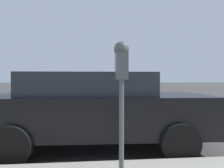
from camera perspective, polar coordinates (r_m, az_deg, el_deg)
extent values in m
plane|color=#3D3A3A|center=(5.54, -0.47, -12.78)|extent=(220.00, 220.00, 0.00)
cylinder|color=#4C5156|center=(2.73, 2.49, -11.39)|extent=(0.06, 0.06, 1.19)
cube|color=#4C5156|center=(2.68, 2.50, 4.79)|extent=(0.20, 0.14, 0.34)
sphere|color=#4C5156|center=(2.70, 2.51, 9.10)|extent=(0.19, 0.19, 0.19)
cube|color=gold|center=(2.78, 2.19, 3.77)|extent=(0.01, 0.11, 0.12)
cube|color=black|center=(2.79, 2.19, 6.22)|extent=(0.01, 0.10, 0.08)
cube|color=black|center=(4.36, -3.75, -7.47)|extent=(2.02, 4.29, 0.72)
cube|color=#232833|center=(4.32, -6.01, 0.04)|extent=(1.72, 2.43, 0.42)
cylinder|color=black|center=(5.49, 10.27, -9.50)|extent=(0.24, 0.65, 0.64)
cylinder|color=black|center=(3.76, 17.32, -14.49)|extent=(0.24, 0.65, 0.64)
cylinder|color=black|center=(5.50, -17.71, -9.53)|extent=(0.24, 0.65, 0.64)
cylinder|color=black|center=(3.77, -24.84, -14.52)|extent=(0.24, 0.65, 0.64)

